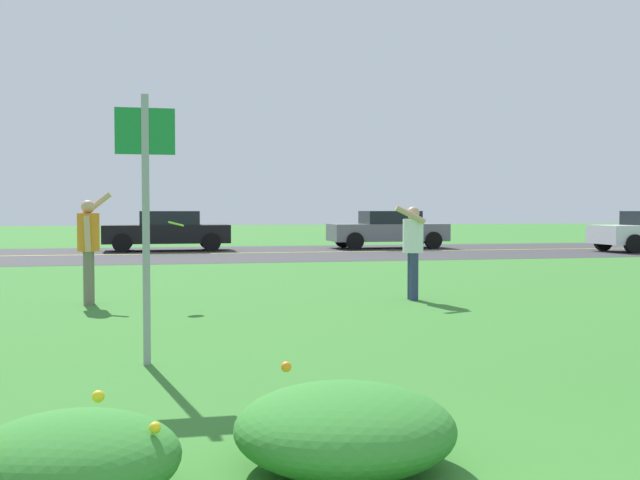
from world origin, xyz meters
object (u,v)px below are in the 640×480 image
(sign_post_by_roadside, at_px, (146,202))
(car_gray_center_left, at_px, (388,229))
(frisbee_lime, at_px, (176,224))
(person_thrower_orange_shirt, at_px, (89,242))
(car_black_center_right, at_px, (167,231))
(person_catcher_white_shirt, at_px, (413,244))

(sign_post_by_roadside, relative_size, car_gray_center_left, 0.58)
(frisbee_lime, distance_m, car_gray_center_left, 18.03)
(person_thrower_orange_shirt, xyz_separation_m, car_black_center_right, (1.42, 15.46, -0.25))
(car_gray_center_left, bearing_deg, person_catcher_white_shirt, -106.25)
(sign_post_by_roadside, bearing_deg, car_black_center_right, 88.65)
(person_thrower_orange_shirt, relative_size, frisbee_lime, 7.22)
(sign_post_by_roadside, xyz_separation_m, frisbee_lime, (0.39, 4.43, -0.29))
(sign_post_by_roadside, xyz_separation_m, car_gray_center_left, (8.89, 20.32, -0.83))
(car_gray_center_left, bearing_deg, person_thrower_orange_shirt, -122.48)
(sign_post_by_roadside, relative_size, person_thrower_orange_shirt, 1.45)
(sign_post_by_roadside, bearing_deg, person_catcher_white_shirt, 45.71)
(sign_post_by_roadside, relative_size, person_catcher_white_shirt, 1.65)
(sign_post_by_roadside, relative_size, frisbee_lime, 10.48)
(person_catcher_white_shirt, xyz_separation_m, car_black_center_right, (-3.76, 15.98, -0.18))
(person_catcher_white_shirt, bearing_deg, frisbee_lime, 178.74)
(frisbee_lime, xyz_separation_m, car_black_center_right, (0.08, 15.89, -0.54))
(frisbee_lime, height_order, car_gray_center_left, car_gray_center_left)
(person_catcher_white_shirt, xyz_separation_m, frisbee_lime, (-3.84, 0.08, 0.35))
(frisbee_lime, bearing_deg, sign_post_by_roadside, -95.08)
(person_thrower_orange_shirt, bearing_deg, sign_post_by_roadside, -78.97)
(sign_post_by_roadside, height_order, car_black_center_right, sign_post_by_roadside)
(person_thrower_orange_shirt, bearing_deg, person_catcher_white_shirt, -5.70)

